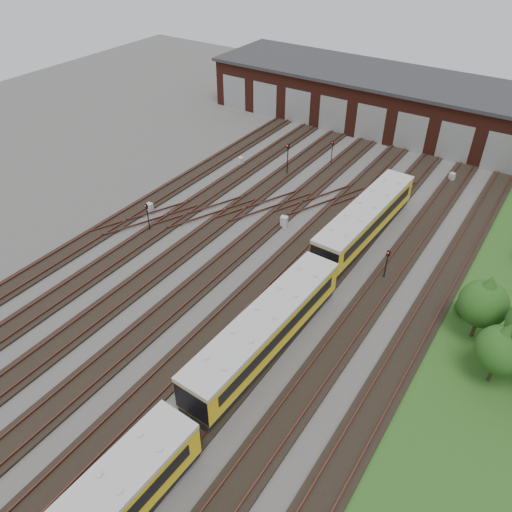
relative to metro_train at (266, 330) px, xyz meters
The scene contains 17 objects.
ground 6.49m from the metro_train, 165.11° to the left, with size 120.00×120.00×0.00m, color #44413F.
track_network 6.78m from the metro_train, 160.51° to the left, with size 30.40×70.00×0.33m.
maintenance_shed 42.02m from the metro_train, 98.23° to the left, with size 51.00×12.50×6.35m.
grass_verge 17.52m from the metro_train, 41.73° to the left, with size 8.00×55.00×0.05m, color #26501A.
metro_train is the anchor object (origin of this frame).
signal_mast_0 17.65m from the metro_train, 159.19° to the left, with size 0.24×0.23×2.85m.
signal_mast_1 25.49m from the metro_train, 117.48° to the left, with size 0.31×0.30×3.53m.
signal_mast_2 28.86m from the metro_train, 107.98° to the left, with size 0.23×0.21×2.75m.
signal_mast_3 12.20m from the metro_train, 71.97° to the left, with size 0.24×0.22×2.75m.
relay_cabinet_0 20.68m from the metro_train, 155.11° to the left, with size 0.58×0.48×0.96m, color #B7BABD.
relay_cabinet_1 27.82m from the metro_train, 128.41° to the left, with size 0.53×0.44×0.89m, color #B7BABD.
relay_cabinet_2 15.30m from the metro_train, 116.34° to the left, with size 0.63×0.53×1.05m, color #B7BABD.
relay_cabinet_3 31.24m from the metro_train, 83.58° to the left, with size 0.54×0.45×0.90m, color #B7BABD.
relay_cabinet_4 8.61m from the metro_train, 84.98° to the left, with size 0.55×0.46×0.92m, color #B7BABD.
tree_3 14.54m from the metro_train, 38.52° to the left, with size 3.24×3.24×5.37m.
tree_4 14.41m from the metro_train, 22.98° to the left, with size 3.04×3.04×5.04m.
bush_0 15.32m from the metro_train, 47.36° to the left, with size 1.81×1.81×1.81m, color #204E16.
Camera 1 is at (18.33, -21.29, 25.36)m, focal length 35.00 mm.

